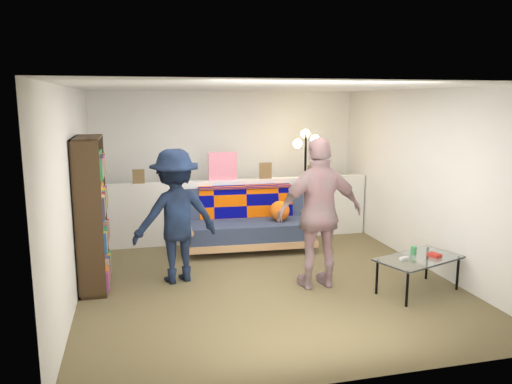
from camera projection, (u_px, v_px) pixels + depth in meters
ground at (263, 277)px, 6.43m from camera, size 5.00×5.00×0.00m
room_shell at (255, 145)px, 6.57m from camera, size 4.60×5.05×2.45m
half_wall_ledge at (235, 210)px, 8.05m from camera, size 4.45×0.15×1.00m
ledge_decor at (221, 169)px, 7.86m from camera, size 2.97×0.02×0.45m
futon_sofa at (250, 224)px, 7.63m from camera, size 1.97×1.03×0.83m
bookshelf at (92, 218)px, 5.99m from camera, size 0.31×0.92×1.83m
coffee_table at (419, 260)px, 5.88m from camera, size 1.13×0.86×0.52m
floor_lamp at (306, 162)px, 7.99m from camera, size 0.39×0.32×1.79m
person_left at (176, 216)px, 6.18m from camera, size 1.20×0.87×1.67m
person_right at (320, 214)px, 5.97m from camera, size 1.08×0.48×1.83m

